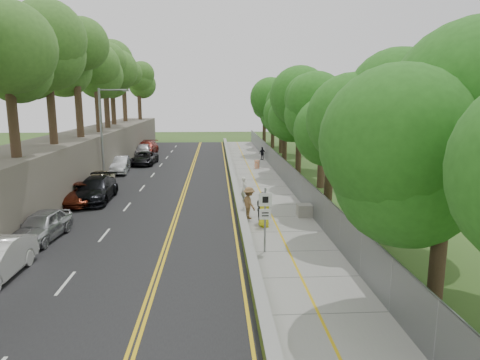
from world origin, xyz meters
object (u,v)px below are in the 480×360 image
at_px(painter_0, 264,210).
at_px(car_0, 42,226).
at_px(concrete_block, 306,210).
at_px(car_2, 80,193).
at_px(streetlight, 104,129).
at_px(construction_barrel, 257,164).
at_px(signpost, 265,213).
at_px(person_far, 262,153).

bearing_deg(painter_0, car_0, 92.15).
xyz_separation_m(concrete_block, car_2, (-14.90, 4.18, 0.31)).
height_order(car_0, painter_0, painter_0).
bearing_deg(car_0, painter_0, 12.44).
height_order(streetlight, painter_0, streetlight).
height_order(construction_barrel, car_0, car_0).
xyz_separation_m(signpost, car_0, (-11.22, 2.46, -1.18)).
relative_size(signpost, construction_barrel, 3.58).
bearing_deg(painter_0, signpost, 168.84).
relative_size(construction_barrel, car_0, 0.20).
bearing_deg(car_2, person_far, 51.73).
relative_size(streetlight, concrete_block, 7.11).
relative_size(car_0, person_far, 2.84).
distance_m(signpost, person_far, 30.37).
height_order(concrete_block, car_0, car_0).
distance_m(streetlight, concrete_block, 18.89).
distance_m(construction_barrel, painter_0, 20.19).
bearing_deg(concrete_block, painter_0, -144.94).
height_order(construction_barrel, car_2, car_2).
height_order(streetlight, car_0, streetlight).
xyz_separation_m(streetlight, car_2, (-0.14, -6.82, -3.90)).
height_order(streetlight, concrete_block, streetlight).
bearing_deg(car_0, car_2, 98.00).
bearing_deg(construction_barrel, streetlight, -152.11).
height_order(construction_barrel, concrete_block, construction_barrel).
bearing_deg(car_0, person_far, 67.42).
bearing_deg(construction_barrel, signpost, -94.62).
relative_size(construction_barrel, person_far, 0.56).
bearing_deg(signpost, person_far, 84.04).
bearing_deg(car_2, concrete_block, -17.42).
height_order(car_0, car_2, car_0).
distance_m(car_2, person_far, 24.87).
distance_m(construction_barrel, concrete_block, 18.17).
relative_size(painter_0, person_far, 1.25).
distance_m(streetlight, car_0, 15.06).
distance_m(signpost, car_2, 15.53).
bearing_deg(signpost, construction_barrel, 85.38).
relative_size(concrete_block, painter_0, 0.59).
bearing_deg(person_far, concrete_block, 66.49).
xyz_separation_m(car_0, car_2, (-0.43, 7.74, -0.05)).
height_order(car_0, person_far, person_far).
height_order(signpost, person_far, signpost).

